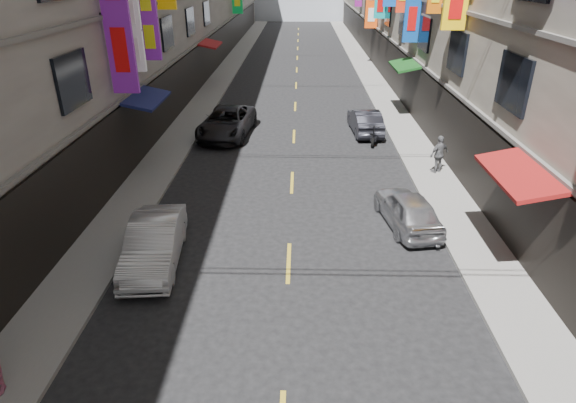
# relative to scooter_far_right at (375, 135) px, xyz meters

# --- Properties ---
(sidewalk_left) EXTENTS (2.00, 90.00, 0.12)m
(sidewalk_left) POSITION_rel_scooter_far_right_xyz_m (-10.08, 13.02, -0.38)
(sidewalk_left) COLOR slate
(sidewalk_left) RESTS_ON ground
(sidewalk_right) EXTENTS (2.00, 90.00, 0.12)m
(sidewalk_right) POSITION_rel_scooter_far_right_xyz_m (1.92, 13.02, -0.38)
(sidewalk_right) COLOR slate
(sidewalk_right) RESTS_ON ground
(street_awnings) EXTENTS (13.99, 35.20, 0.41)m
(street_awnings) POSITION_rel_scooter_far_right_xyz_m (-5.34, -2.98, 2.56)
(street_awnings) COLOR #134A24
(street_awnings) RESTS_ON ground
(lane_markings) EXTENTS (0.12, 80.20, 0.01)m
(lane_markings) POSITION_rel_scooter_far_right_xyz_m (-4.08, 10.02, -0.44)
(lane_markings) COLOR gold
(lane_markings) RESTS_ON ground
(scooter_far_right) EXTENTS (0.71, 1.77, 1.14)m
(scooter_far_right) POSITION_rel_scooter_far_right_xyz_m (0.00, 0.00, 0.00)
(scooter_far_right) COLOR black
(scooter_far_right) RESTS_ON ground
(car_left_mid) EXTENTS (1.81, 4.21, 1.35)m
(car_left_mid) POSITION_rel_scooter_far_right_xyz_m (-8.08, -11.06, 0.23)
(car_left_mid) COLOR silver
(car_left_mid) RESTS_ON ground
(car_left_far) EXTENTS (2.88, 5.34, 1.42)m
(car_left_far) POSITION_rel_scooter_far_right_xyz_m (-7.60, 1.10, 0.27)
(car_left_far) COLOR black
(car_left_far) RESTS_ON ground
(car_right_mid) EXTENTS (2.06, 3.88, 1.26)m
(car_right_mid) POSITION_rel_scooter_far_right_xyz_m (-0.08, -8.56, 0.19)
(car_right_mid) COLOR #B2B3B7
(car_right_mid) RESTS_ON ground
(car_right_far) EXTENTS (1.61, 3.97, 1.28)m
(car_right_far) POSITION_rel_scooter_far_right_xyz_m (-0.30, 1.73, 0.20)
(car_right_far) COLOR #23242B
(car_right_far) RESTS_ON ground
(pedestrian_rfar) EXTENTS (1.09, 0.94, 1.62)m
(pedestrian_rfar) POSITION_rel_scooter_far_right_xyz_m (2.11, -4.00, 0.49)
(pedestrian_rfar) COLOR #5A5A5D
(pedestrian_rfar) RESTS_ON sidewalk_right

